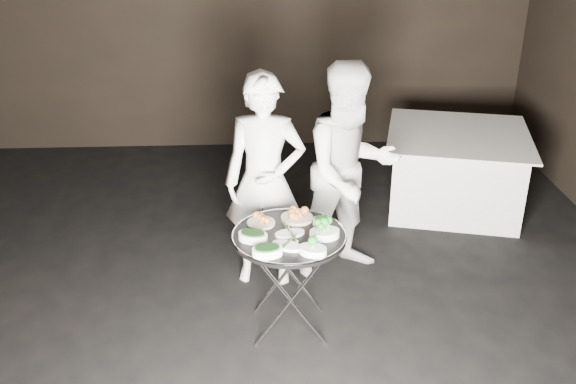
{
  "coord_description": "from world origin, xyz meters",
  "views": [
    {
      "loc": [
        0.0,
        -3.59,
        2.7
      ],
      "look_at": [
        0.19,
        0.13,
        0.95
      ],
      "focal_mm": 40.0,
      "sensor_mm": 36.0,
      "label": 1
    }
  ],
  "objects_px": {
    "dining_table": "(455,170)",
    "serving_tray": "(289,236)",
    "waiter_right": "(350,171)",
    "waiter_left": "(265,182)",
    "tray_stand": "(289,278)"
  },
  "relations": [
    {
      "from": "tray_stand",
      "to": "serving_tray",
      "type": "distance_m",
      "value": 0.32
    },
    {
      "from": "serving_tray",
      "to": "dining_table",
      "type": "bearing_deg",
      "value": 48.05
    },
    {
      "from": "waiter_right",
      "to": "dining_table",
      "type": "xyz_separation_m",
      "value": [
        1.14,
        1.07,
        -0.46
      ]
    },
    {
      "from": "serving_tray",
      "to": "waiter_left",
      "type": "relative_size",
      "value": 0.46
    },
    {
      "from": "tray_stand",
      "to": "waiter_right",
      "type": "distance_m",
      "value": 0.99
    },
    {
      "from": "serving_tray",
      "to": "tray_stand",
      "type": "bearing_deg",
      "value": 128.66
    },
    {
      "from": "waiter_left",
      "to": "dining_table",
      "type": "xyz_separation_m",
      "value": [
        1.78,
        1.17,
        -0.44
      ]
    },
    {
      "from": "tray_stand",
      "to": "dining_table",
      "type": "xyz_separation_m",
      "value": [
        1.63,
        1.82,
        -0.03
      ]
    },
    {
      "from": "waiter_left",
      "to": "dining_table",
      "type": "relative_size",
      "value": 1.28
    },
    {
      "from": "waiter_right",
      "to": "dining_table",
      "type": "height_order",
      "value": "waiter_right"
    },
    {
      "from": "dining_table",
      "to": "serving_tray",
      "type": "bearing_deg",
      "value": -131.95
    },
    {
      "from": "serving_tray",
      "to": "dining_table",
      "type": "xyz_separation_m",
      "value": [
        1.63,
        1.82,
        -0.35
      ]
    },
    {
      "from": "waiter_left",
      "to": "waiter_right",
      "type": "xyz_separation_m",
      "value": [
        0.63,
        0.1,
        0.02
      ]
    },
    {
      "from": "waiter_right",
      "to": "dining_table",
      "type": "distance_m",
      "value": 1.63
    },
    {
      "from": "tray_stand",
      "to": "waiter_left",
      "type": "height_order",
      "value": "waiter_left"
    }
  ]
}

